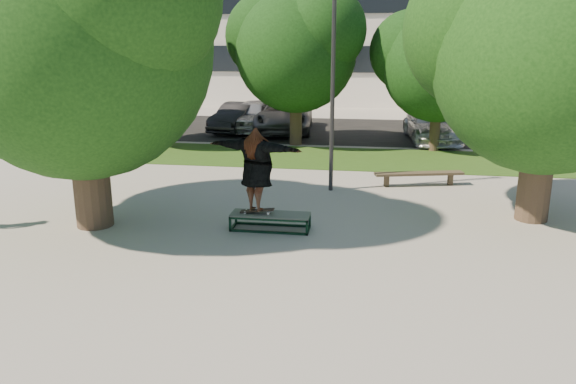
% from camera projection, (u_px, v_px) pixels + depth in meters
% --- Properties ---
extents(ground, '(120.00, 120.00, 0.00)m').
position_uv_depth(ground, '(263.00, 251.00, 11.58)').
color(ground, gray).
rests_on(ground, ground).
extents(grass_strip, '(30.00, 4.00, 0.02)m').
position_uv_depth(grass_strip, '(340.00, 158.00, 20.49)').
color(grass_strip, '#254714').
rests_on(grass_strip, ground).
extents(asphalt_strip, '(40.00, 8.00, 0.01)m').
position_uv_depth(asphalt_strip, '(328.00, 130.00, 26.84)').
color(asphalt_strip, black).
rests_on(asphalt_strip, ground).
extents(tree_left, '(6.96, 5.95, 7.12)m').
position_uv_depth(tree_left, '(75.00, 29.00, 12.09)').
color(tree_left, '#38281E').
rests_on(tree_left, ground).
extents(tree_right, '(6.24, 5.33, 6.51)m').
position_uv_depth(tree_right, '(546.00, 45.00, 12.58)').
color(tree_right, '#38281E').
rests_on(tree_right, ground).
extents(bg_tree_left, '(5.28, 4.51, 5.77)m').
position_uv_depth(bg_tree_left, '(153.00, 52.00, 22.11)').
color(bg_tree_left, '#38281E').
rests_on(bg_tree_left, ground).
extents(bg_tree_mid, '(5.76, 4.92, 6.24)m').
position_uv_depth(bg_tree_mid, '(294.00, 44.00, 22.19)').
color(bg_tree_mid, '#38281E').
rests_on(bg_tree_mid, ground).
extents(bg_tree_right, '(5.04, 4.31, 5.43)m').
position_uv_depth(bg_tree_right, '(438.00, 59.00, 21.04)').
color(bg_tree_right, '#38281E').
rests_on(bg_tree_right, ground).
extents(lamppost, '(0.25, 0.15, 6.11)m').
position_uv_depth(lamppost, '(333.00, 79.00, 15.37)').
color(lamppost, '#2D2D30').
rests_on(lamppost, ground).
extents(grind_box, '(1.80, 0.60, 0.38)m').
position_uv_depth(grind_box, '(270.00, 221.00, 12.82)').
color(grind_box, black).
rests_on(grind_box, ground).
extents(skater_rig, '(2.41, 1.36, 1.97)m').
position_uv_depth(skater_rig, '(257.00, 170.00, 12.54)').
color(skater_rig, white).
rests_on(skater_rig, grind_box).
extents(bench, '(2.66, 1.00, 0.41)m').
position_uv_depth(bench, '(419.00, 175.00, 16.60)').
color(bench, '#463B2A').
rests_on(bench, ground).
extents(car_silver_a, '(2.30, 4.52, 1.47)m').
position_uv_depth(car_silver_a, '(253.00, 115.00, 26.40)').
color(car_silver_a, '#B2B1B6').
rests_on(car_silver_a, asphalt_strip).
extents(car_dark, '(2.07, 4.21, 1.33)m').
position_uv_depth(car_dark, '(238.00, 117.00, 26.34)').
color(car_dark, black).
rests_on(car_dark, asphalt_strip).
extents(car_grey, '(2.98, 5.64, 1.51)m').
position_uv_depth(car_grey, '(284.00, 115.00, 26.22)').
color(car_grey, '#59585D').
rests_on(car_grey, asphalt_strip).
extents(car_silver_b, '(2.40, 4.98, 1.40)m').
position_uv_depth(car_silver_b, '(432.00, 125.00, 23.82)').
color(car_silver_b, silver).
rests_on(car_silver_b, asphalt_strip).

